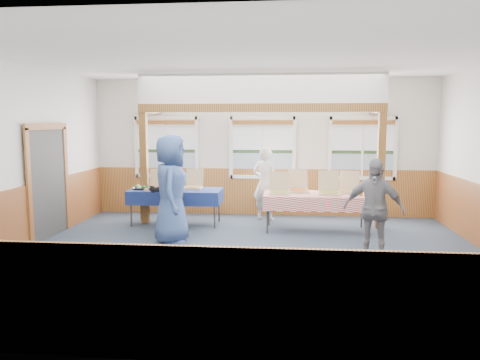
% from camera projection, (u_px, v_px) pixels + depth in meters
% --- Properties ---
extents(floor, '(8.00, 8.00, 0.00)m').
position_uv_depth(floor, '(251.00, 256.00, 7.75)').
color(floor, '#2C3B48').
rests_on(floor, ground).
extents(ceiling, '(8.00, 8.00, 0.00)m').
position_uv_depth(ceiling, '(252.00, 58.00, 7.35)').
color(ceiling, white).
rests_on(ceiling, wall_back).
extents(wall_back, '(8.00, 0.00, 8.00)m').
position_uv_depth(wall_back, '(263.00, 148.00, 11.00)').
color(wall_back, silver).
rests_on(wall_back, floor).
extents(wall_front, '(8.00, 0.00, 8.00)m').
position_uv_depth(wall_front, '(222.00, 192.00, 4.09)').
color(wall_front, silver).
rests_on(wall_front, floor).
extents(wall_left, '(0.00, 8.00, 8.00)m').
position_uv_depth(wall_left, '(17.00, 158.00, 7.94)').
color(wall_left, silver).
rests_on(wall_left, floor).
extents(wainscot_back, '(7.98, 0.05, 1.10)m').
position_uv_depth(wainscot_back, '(262.00, 192.00, 11.11)').
color(wainscot_back, brown).
rests_on(wainscot_back, floor).
extents(wainscot_front, '(7.98, 0.05, 1.10)m').
position_uv_depth(wainscot_front, '(223.00, 305.00, 4.25)').
color(wainscot_front, brown).
rests_on(wainscot_front, floor).
extents(wainscot_left, '(0.05, 6.98, 1.10)m').
position_uv_depth(wainscot_left, '(22.00, 218.00, 8.07)').
color(wainscot_left, brown).
rests_on(wainscot_left, floor).
extents(cased_opening, '(0.06, 1.30, 2.10)m').
position_uv_depth(cased_opening, '(48.00, 183.00, 8.89)').
color(cased_opening, '#353535').
rests_on(cased_opening, wall_left).
extents(window_left, '(1.56, 0.10, 1.46)m').
position_uv_depth(window_left, '(166.00, 144.00, 11.18)').
color(window_left, white).
rests_on(window_left, wall_back).
extents(window_mid, '(1.56, 0.10, 1.46)m').
position_uv_depth(window_mid, '(262.00, 144.00, 10.95)').
color(window_mid, white).
rests_on(window_mid, wall_back).
extents(window_right, '(1.56, 0.10, 1.46)m').
position_uv_depth(window_right, '(363.00, 145.00, 10.73)').
color(window_right, white).
rests_on(window_right, wall_back).
extents(post_left, '(0.15, 0.15, 2.40)m').
position_uv_depth(post_left, '(144.00, 168.00, 10.11)').
color(post_left, '#583213').
rests_on(post_left, floor).
extents(post_right, '(0.15, 0.15, 2.40)m').
position_uv_depth(post_right, '(381.00, 171.00, 9.62)').
color(post_right, '#583213').
rests_on(post_right, floor).
extents(cross_beam, '(5.15, 0.18, 0.18)m').
position_uv_depth(cross_beam, '(260.00, 108.00, 9.71)').
color(cross_beam, '#583213').
rests_on(cross_beam, post_left).
extents(table_left, '(2.14, 1.64, 0.76)m').
position_uv_depth(table_left, '(176.00, 192.00, 10.07)').
color(table_left, '#353535').
rests_on(table_left, floor).
extents(table_right, '(2.27, 1.36, 0.76)m').
position_uv_depth(table_right, '(316.00, 196.00, 9.47)').
color(table_right, '#353535').
rests_on(table_right, floor).
extents(pizza_box_a, '(0.40, 0.49, 0.43)m').
position_uv_depth(pizza_box_a, '(156.00, 187.00, 9.99)').
color(pizza_box_a, tan).
rests_on(pizza_box_a, table_left).
extents(pizza_box_b, '(0.38, 0.47, 0.42)m').
position_uv_depth(pizza_box_b, '(193.00, 186.00, 10.18)').
color(pizza_box_b, tan).
rests_on(pizza_box_b, table_left).
extents(pizza_box_c, '(0.41, 0.49, 0.43)m').
position_uv_depth(pizza_box_c, '(279.00, 191.00, 9.43)').
color(pizza_box_c, tan).
rests_on(pizza_box_c, table_right).
extents(pizza_box_d, '(0.45, 0.53, 0.45)m').
position_uv_depth(pizza_box_d, '(299.00, 189.00, 9.68)').
color(pizza_box_d, tan).
rests_on(pizza_box_d, table_right).
extents(pizza_box_e, '(0.43, 0.52, 0.46)m').
position_uv_depth(pizza_box_e, '(329.00, 191.00, 9.36)').
color(pizza_box_e, tan).
rests_on(pizza_box_e, table_right).
extents(pizza_box_f, '(0.48, 0.55, 0.43)m').
position_uv_depth(pizza_box_f, '(349.00, 190.00, 9.53)').
color(pizza_box_f, tan).
rests_on(pizza_box_f, table_right).
extents(veggie_tray, '(0.41, 0.41, 0.09)m').
position_uv_depth(veggie_tray, '(142.00, 187.00, 10.13)').
color(veggie_tray, black).
rests_on(veggie_tray, table_left).
extents(drink_glass, '(0.07, 0.07, 0.15)m').
position_uv_depth(drink_glass, '(361.00, 192.00, 9.13)').
color(drink_glass, '#A7631B').
rests_on(drink_glass, table_right).
extents(woman_white, '(0.71, 0.59, 1.65)m').
position_uv_depth(woman_white, '(265.00, 184.00, 10.48)').
color(woman_white, silver).
rests_on(woman_white, floor).
extents(woman_black, '(1.01, 0.93, 1.65)m').
position_uv_depth(woman_black, '(169.00, 192.00, 9.29)').
color(woman_black, black).
rests_on(woman_black, floor).
extents(man_blue, '(0.76, 1.05, 1.98)m').
position_uv_depth(man_blue, '(171.00, 190.00, 8.42)').
color(man_blue, '#375189').
rests_on(man_blue, floor).
extents(person_grey, '(1.04, 0.70, 1.64)m').
position_uv_depth(person_grey, '(373.00, 209.00, 7.45)').
color(person_grey, gray).
rests_on(person_grey, floor).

